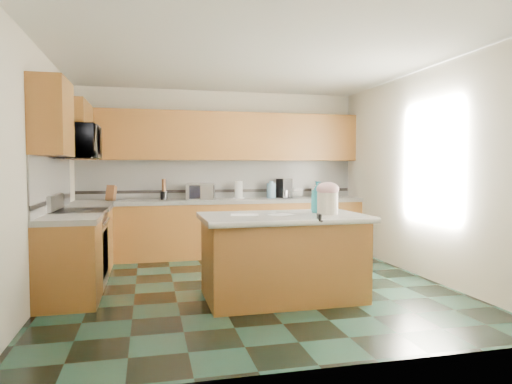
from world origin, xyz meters
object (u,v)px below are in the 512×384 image
object	(u,v)px
coffee_maker	(284,188)
knife_block	(111,193)
treat_jar	(328,203)
toaster_oven	(201,192)
island_base	(283,259)
soap_bottle_island	(317,197)
island_top	(283,217)

from	to	relation	value
coffee_maker	knife_block	bearing A→B (deg)	162.49
treat_jar	toaster_oven	world-z (taller)	toaster_oven
island_base	coffee_maker	world-z (taller)	coffee_maker
treat_jar	coffee_maker	size ratio (longest dim) A/B	0.74
soap_bottle_island	knife_block	size ratio (longest dim) A/B	1.53
island_base	soap_bottle_island	size ratio (longest dim) A/B	4.67
soap_bottle_island	coffee_maker	world-z (taller)	soap_bottle_island
toaster_oven	coffee_maker	world-z (taller)	coffee_maker
treat_jar	knife_block	bearing A→B (deg)	132.30
toaster_oven	coffee_maker	size ratio (longest dim) A/B	1.34
island_base	toaster_oven	world-z (taller)	toaster_oven
treat_jar	toaster_oven	xyz separation A→B (m)	(-1.09, 2.67, 0.01)
island_base	soap_bottle_island	world-z (taller)	soap_bottle_island
island_base	knife_block	bearing A→B (deg)	126.75
island_top	treat_jar	distance (m)	0.52
island_top	knife_block	xyz separation A→B (m)	(-1.98, 2.60, 0.15)
island_top	treat_jar	bearing A→B (deg)	-9.17
soap_bottle_island	coffee_maker	xyz separation A→B (m)	(0.38, 2.51, -0.02)
island_top	toaster_oven	distance (m)	2.67
soap_bottle_island	island_top	bearing A→B (deg)	179.07
treat_jar	soap_bottle_island	size ratio (longest dim) A/B	0.67
treat_jar	soap_bottle_island	xyz separation A→B (m)	(-0.05, 0.19, 0.06)
soap_bottle_island	toaster_oven	size ratio (longest dim) A/B	0.82
island_top	toaster_oven	xyz separation A→B (m)	(-0.60, 2.60, 0.16)
soap_bottle_island	toaster_oven	distance (m)	2.69
island_base	island_top	size ratio (longest dim) A/B	0.94
island_base	knife_block	xyz separation A→B (m)	(-1.98, 2.60, 0.61)
soap_bottle_island	knife_block	distance (m)	3.46
island_top	knife_block	distance (m)	3.27
island_base	treat_jar	distance (m)	0.79
knife_block	toaster_oven	size ratio (longest dim) A/B	0.54
island_top	toaster_oven	size ratio (longest dim) A/B	4.06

